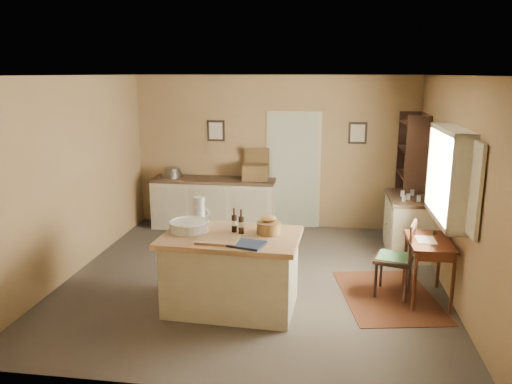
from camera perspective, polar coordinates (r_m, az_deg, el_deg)
ground at (r=6.91m, az=-0.25°, el=-9.82°), size 5.00×5.00×0.00m
wall_back at (r=8.93m, az=2.08°, el=4.56°), size 5.00×0.10×2.70m
wall_front at (r=4.13m, az=-5.33°, el=-6.11°), size 5.00×0.10×2.70m
wall_left at (r=7.28m, az=-20.12°, el=1.71°), size 0.10×5.00×2.70m
wall_right at (r=6.62m, az=21.69°, el=0.46°), size 0.10×5.00×2.70m
ceiling at (r=6.35m, az=-0.27°, el=13.19°), size 5.00×5.00×0.00m
door at (r=8.93m, az=4.28°, el=2.60°), size 0.97×0.06×2.11m
framed_prints at (r=8.84m, az=3.38°, el=6.87°), size 2.82×0.02×0.38m
window at (r=6.37m, az=21.57°, el=1.84°), size 0.25×1.99×1.12m
work_island at (r=5.93m, az=-2.90°, el=-8.83°), size 1.62×1.10×1.20m
sideboard at (r=8.99m, az=-4.80°, el=-1.08°), size 2.21×0.63×1.18m
rug at (r=6.60m, az=14.85°, el=-11.42°), size 1.37×1.77×0.01m
writing_desk at (r=6.43m, az=19.21°, el=-6.07°), size 0.50×0.82×0.82m
desk_chair at (r=6.48m, az=15.51°, el=-7.40°), size 0.55×0.55×0.95m
right_cabinet at (r=8.05m, az=16.91°, el=-3.55°), size 0.61×1.09×0.99m
shelving_unit at (r=8.57m, az=17.56°, el=1.50°), size 0.36×0.95×2.10m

